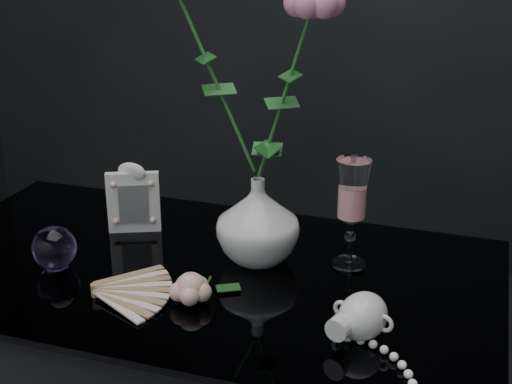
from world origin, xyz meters
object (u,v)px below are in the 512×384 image
(loose_rose, at_px, (191,288))
(vase, at_px, (258,220))
(picture_frame, at_px, (133,197))
(paperweight, at_px, (54,248))
(pearl_jar, at_px, (363,314))
(wine_glass, at_px, (351,214))

(loose_rose, bearing_deg, vase, 73.48)
(vase, bearing_deg, picture_frame, 170.86)
(picture_frame, bearing_deg, paperweight, -131.24)
(vase, bearing_deg, paperweight, -156.73)
(vase, xyz_separation_m, loose_rose, (-0.05, -0.18, -0.05))
(paperweight, relative_size, pearl_jar, 0.31)
(wine_glass, relative_size, pearl_jar, 0.79)
(pearl_jar, bearing_deg, loose_rose, -165.46)
(paperweight, distance_m, pearl_jar, 0.55)
(vase, height_order, paperweight, vase)
(picture_frame, xyz_separation_m, loose_rose, (0.21, -0.22, -0.05))
(wine_glass, bearing_deg, loose_rose, -135.99)
(vase, relative_size, pearl_jar, 0.62)
(picture_frame, relative_size, paperweight, 1.84)
(vase, distance_m, wine_glass, 0.16)
(wine_glass, relative_size, picture_frame, 1.39)
(loose_rose, bearing_deg, wine_glass, 44.79)
(vase, bearing_deg, wine_glass, 11.15)
(loose_rose, bearing_deg, pearl_jar, -1.42)
(paperweight, height_order, pearl_jar, paperweight)
(paperweight, bearing_deg, pearl_jar, -4.71)
(vase, height_order, wine_glass, wine_glass)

